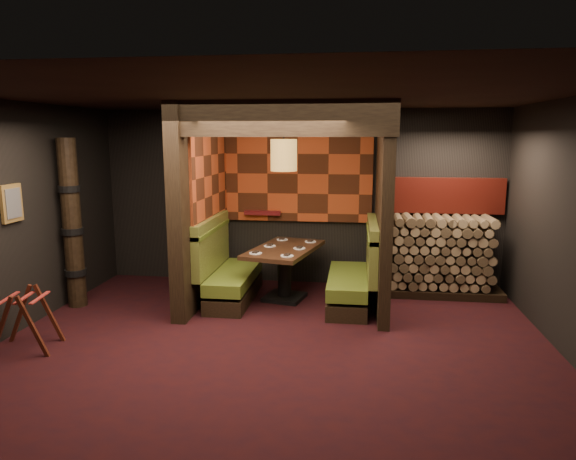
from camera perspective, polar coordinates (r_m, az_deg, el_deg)
The scene contains 22 objects.
floor at distance 6.14m, azimuth -1.63°, elevation -12.92°, with size 6.50×5.50×0.02m, color black.
ceiling at distance 5.66m, azimuth -1.78°, elevation 14.85°, with size 6.50×5.50×0.02m, color black.
wall_back at distance 8.43m, azimuth 1.30°, elevation 3.61°, with size 6.50×0.02×2.85m, color black.
wall_front at distance 3.11m, azimuth -9.95°, elevation -8.40°, with size 6.50×0.02×2.85m, color black.
wall_left at distance 7.02m, azimuth -28.97°, elevation 0.94°, with size 0.02×5.50×2.85m, color black.
partition_left at distance 7.63m, azimuth -9.77°, elevation 2.74°, with size 0.20×2.20×2.85m, color black.
partition_right at distance 7.34m, azimuth 10.53°, elevation 2.43°, with size 0.15×2.10×2.85m, color black.
header_beam at distance 6.34m, azimuth -0.96°, elevation 12.29°, with size 2.85×0.18×0.44m, color black.
tapa_back_panel at distance 8.35m, azimuth 1.10°, elevation 6.27°, with size 2.40×0.06×1.55m, color #AD401B.
tapa_side_panel at distance 7.72m, azimuth -8.63°, elevation 6.04°, with size 0.04×1.85×1.45m, color #AD401B.
lacquer_shelf at distance 8.45m, azimuth -2.84°, elevation 1.93°, with size 0.60×0.12×0.07m, color #5B1216.
booth_bench_left at distance 7.72m, azimuth -6.77°, elevation -4.85°, with size 0.68×1.60×1.14m.
booth_bench_right at distance 7.49m, azimuth 7.47°, elevation -5.34°, with size 0.68×1.60×1.14m.
dining_table at distance 7.65m, azimuth -0.40°, elevation -3.69°, with size 1.14×1.65×0.80m.
place_settings at distance 7.60m, azimuth -0.40°, elevation -1.88°, with size 0.87×1.29×0.03m.
pendant_lamp at distance 7.38m, azimuth -0.47°, elevation 8.32°, with size 0.38×0.38×0.92m.
framed_picture at distance 7.05m, azimuth -28.35°, elevation 2.63°, with size 0.05×0.36×0.46m.
luggage_rack at distance 6.66m, azimuth -27.10°, elevation -8.67°, with size 0.76×0.59×0.75m.
totem_column at distance 7.85m, azimuth -22.86°, elevation 0.52°, with size 0.31×0.31×2.40m.
firewood_stack at distance 8.24m, azimuth 16.98°, elevation -2.75°, with size 1.73×0.70×1.22m.
mosaic_header at distance 8.41m, azimuth 16.94°, elevation 3.69°, with size 1.83×0.10×0.56m, color maroon.
bay_front_post at distance 7.61m, azimuth 11.11°, elevation 2.68°, with size 0.08×0.08×2.85m, color black.
Camera 1 is at (0.91, -5.57, 2.42)m, focal length 32.00 mm.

